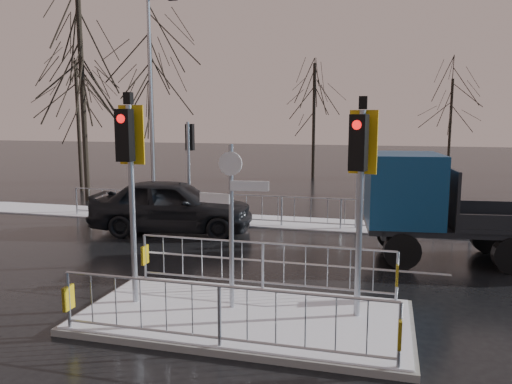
% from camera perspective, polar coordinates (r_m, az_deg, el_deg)
% --- Properties ---
extents(ground, '(120.00, 120.00, 0.00)m').
position_cam_1_polar(ground, '(9.47, -1.35, -14.44)').
color(ground, black).
rests_on(ground, ground).
extents(snow_verge, '(30.00, 2.00, 0.04)m').
position_cam_1_polar(snow_verge, '(17.53, 6.54, -3.63)').
color(snow_verge, white).
rests_on(snow_verge, ground).
extents(lane_markings, '(8.00, 11.38, 0.01)m').
position_cam_1_polar(lane_markings, '(9.17, -1.95, -15.20)').
color(lane_markings, silver).
rests_on(lane_markings, ground).
extents(traffic_island, '(6.00, 3.04, 4.15)m').
position_cam_1_polar(traffic_island, '(9.34, -1.41, -12.20)').
color(traffic_island, slate).
rests_on(traffic_island, ground).
extents(far_kerb_fixtures, '(18.00, 0.65, 3.83)m').
position_cam_1_polar(far_kerb_fixtures, '(16.81, 7.34, -0.70)').
color(far_kerb_fixtures, '#979CA4').
rests_on(far_kerb_fixtures, ground).
extents(car_far_lane, '(5.43, 2.87, 1.76)m').
position_cam_1_polar(car_far_lane, '(16.29, -9.55, -1.55)').
color(car_far_lane, black).
rests_on(car_far_lane, ground).
extents(flatbed_truck, '(6.20, 2.83, 2.78)m').
position_cam_1_polar(flatbed_truck, '(13.69, 19.92, -1.31)').
color(flatbed_truck, black).
rests_on(flatbed_truck, ground).
extents(tree_near_a, '(4.75, 4.75, 8.97)m').
position_cam_1_polar(tree_near_a, '(23.42, -19.37, 13.98)').
color(tree_near_a, black).
rests_on(tree_near_a, ground).
extents(tree_near_b, '(4.00, 4.00, 7.55)m').
position_cam_1_polar(tree_near_b, '(23.38, -11.95, 11.90)').
color(tree_near_b, black).
rests_on(tree_near_b, ground).
extents(tree_near_c, '(3.50, 3.50, 6.61)m').
position_cam_1_polar(tree_near_c, '(26.50, -19.76, 9.78)').
color(tree_near_c, black).
rests_on(tree_near_c, ground).
extents(tree_far_a, '(3.75, 3.75, 7.08)m').
position_cam_1_polar(tree_far_a, '(30.71, 6.66, 10.57)').
color(tree_far_a, black).
rests_on(tree_far_a, ground).
extents(tree_far_b, '(3.25, 3.25, 6.14)m').
position_cam_1_polar(tree_far_b, '(32.57, 21.41, 8.80)').
color(tree_far_b, black).
rests_on(tree_far_b, ground).
extents(street_lamp_left, '(1.25, 0.18, 8.20)m').
position_cam_1_polar(street_lamp_left, '(19.97, -11.73, 10.64)').
color(street_lamp_left, '#979CA4').
rests_on(street_lamp_left, ground).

